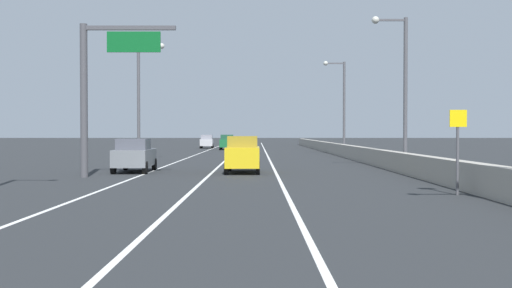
% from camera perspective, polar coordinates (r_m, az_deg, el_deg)
% --- Properties ---
extents(ground_plane, '(320.00, 320.00, 0.00)m').
position_cam_1_polar(ground_plane, '(66.91, -0.38, -0.73)').
color(ground_plane, '#26282B').
extents(lane_stripe_left, '(0.16, 130.00, 0.00)m').
position_cam_1_polar(lane_stripe_left, '(58.22, -5.86, -1.01)').
color(lane_stripe_left, silver).
rests_on(lane_stripe_left, ground_plane).
extents(lane_stripe_center, '(0.16, 130.00, 0.00)m').
position_cam_1_polar(lane_stripe_center, '(57.97, -2.42, -1.02)').
color(lane_stripe_center, silver).
rests_on(lane_stripe_center, ground_plane).
extents(lane_stripe_right, '(0.16, 130.00, 0.00)m').
position_cam_1_polar(lane_stripe_right, '(57.93, 1.04, -1.02)').
color(lane_stripe_right, silver).
rests_on(lane_stripe_right, ground_plane).
extents(jersey_barrier_right, '(0.60, 120.00, 1.10)m').
position_cam_1_polar(jersey_barrier_right, '(43.65, 10.53, -1.03)').
color(jersey_barrier_right, '#9E998E').
rests_on(jersey_barrier_right, ground_plane).
extents(overhead_sign_gantry, '(4.68, 0.36, 7.50)m').
position_cam_1_polar(overhead_sign_gantry, '(29.23, -15.33, 6.06)').
color(overhead_sign_gantry, '#47474C').
rests_on(overhead_sign_gantry, ground_plane).
extents(speed_advisory_sign, '(0.60, 0.11, 3.00)m').
position_cam_1_polar(speed_advisory_sign, '(21.42, 19.32, -0.10)').
color(speed_advisory_sign, '#4C4C51').
rests_on(speed_advisory_sign, ground_plane).
extents(lamp_post_right_second, '(2.14, 0.44, 9.09)m').
position_cam_1_polar(lamp_post_right_second, '(35.41, 14.12, 6.10)').
color(lamp_post_right_second, '#4C4C51').
rests_on(lamp_post_right_second, ground_plane).
extents(lamp_post_right_third, '(2.14, 0.44, 9.09)m').
position_cam_1_polar(lamp_post_right_third, '(56.29, 8.41, 4.28)').
color(lamp_post_right_third, '#4C4C51').
rests_on(lamp_post_right_third, ground_plane).
extents(lamp_post_left_mid, '(2.14, 0.44, 9.09)m').
position_cam_1_polar(lamp_post_left_mid, '(45.46, -11.24, 5.01)').
color(lamp_post_left_mid, '#4C4C51').
rests_on(lamp_post_left_mid, ground_plane).
extents(car_green_0, '(1.87, 4.49, 1.91)m').
position_cam_1_polar(car_green_0, '(73.23, -2.91, 0.18)').
color(car_green_0, '#196033').
rests_on(car_green_0, ground_plane).
extents(car_silver_1, '(1.91, 4.21, 1.86)m').
position_cam_1_polar(car_silver_1, '(80.17, -4.92, 0.25)').
color(car_silver_1, '#B7B7BC').
rests_on(car_silver_1, ground_plane).
extents(car_gray_2, '(2.02, 4.29, 1.86)m').
position_cam_1_polar(car_gray_2, '(32.71, -11.97, -1.11)').
color(car_gray_2, slate).
rests_on(car_gray_2, ground_plane).
extents(car_yellow_3, '(1.87, 4.16, 2.00)m').
position_cam_1_polar(car_yellow_3, '(31.45, -1.35, -1.05)').
color(car_yellow_3, gold).
rests_on(car_yellow_3, ground_plane).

